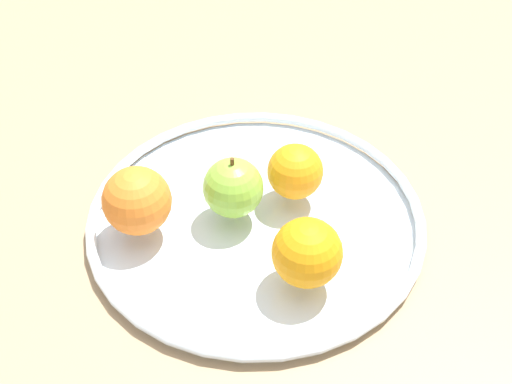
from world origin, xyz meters
The scene contains 6 objects.
ground_plane centered at (0.00, 0.00, -2.00)cm, with size 140.10×140.10×4.00cm, color #9E805C.
fruit_bowl centered at (0.00, 0.00, 0.92)cm, with size 38.83×38.83×1.80cm.
apple centered at (2.50, -0.58, 5.23)cm, with size 6.86×6.86×7.66cm.
orange_front_right centered at (-3.87, 10.10, 5.42)cm, with size 7.23×7.23×7.23cm, color orange.
orange_front_left centered at (-4.88, -2.58, 5.05)cm, with size 6.51×6.51×6.51cm, color orange.
orange_back_left centered at (13.06, 0.56, 5.60)cm, with size 7.60×7.60×7.60cm, color orange.
Camera 1 is at (6.61, 51.54, 53.75)cm, focal length 44.97 mm.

